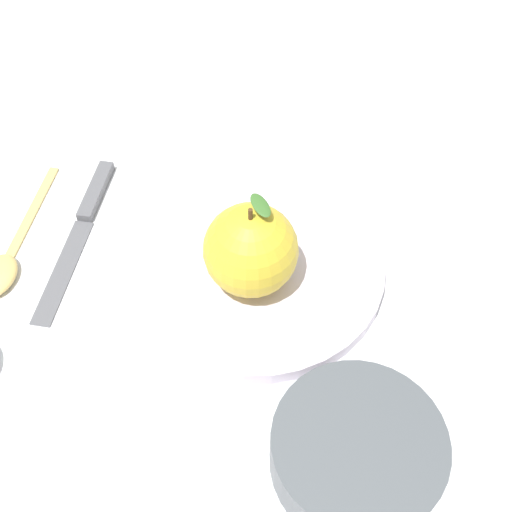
# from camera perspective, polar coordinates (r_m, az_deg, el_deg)

# --- Properties ---
(ground_plane) EXTENTS (2.40, 2.40, 0.00)m
(ground_plane) POSITION_cam_1_polar(r_m,az_deg,el_deg) (0.57, -4.16, -1.60)
(ground_plane) COLOR silver
(dinner_plate) EXTENTS (0.23, 0.23, 0.02)m
(dinner_plate) POSITION_cam_1_polar(r_m,az_deg,el_deg) (0.57, -0.00, -0.69)
(dinner_plate) COLOR silver
(dinner_plate) RESTS_ON ground_plane
(apple) EXTENTS (0.08, 0.08, 0.09)m
(apple) POSITION_cam_1_polar(r_m,az_deg,el_deg) (0.52, -0.47, 0.54)
(apple) COLOR gold
(apple) RESTS_ON dinner_plate
(side_bowl) EXTENTS (0.12, 0.12, 0.04)m
(side_bowl) POSITION_cam_1_polar(r_m,az_deg,el_deg) (0.47, 9.00, -16.57)
(side_bowl) COLOR #4C5156
(side_bowl) RESTS_ON ground_plane
(knife) EXTENTS (0.15, 0.14, 0.01)m
(knife) POSITION_cam_1_polar(r_m,az_deg,el_deg) (0.63, -15.10, 2.87)
(knife) COLOR #59595E
(knife) RESTS_ON ground_plane
(spoon) EXTENTS (0.14, 0.12, 0.01)m
(spoon) POSITION_cam_1_polar(r_m,az_deg,el_deg) (0.62, -21.40, -0.43)
(spoon) COLOR #D8B766
(spoon) RESTS_ON ground_plane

